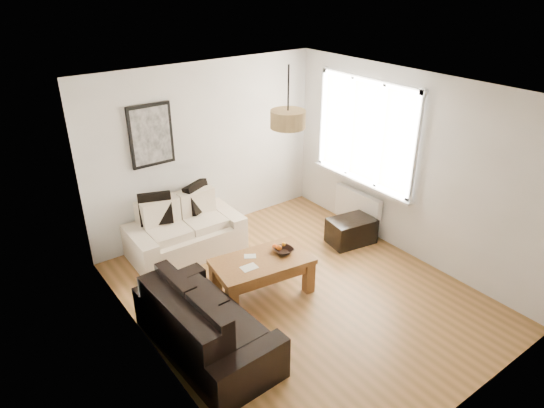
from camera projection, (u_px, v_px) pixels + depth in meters
floor at (300, 294)px, 6.18m from camera, size 4.50×4.50×0.00m
ceiling at (306, 91)px, 5.02m from camera, size 3.80×4.50×0.00m
wall_back at (206, 150)px, 7.22m from camera, size 3.80×0.04×2.60m
wall_front at (478, 300)px, 3.98m from camera, size 3.80×0.04×2.60m
wall_left at (149, 256)px, 4.58m from camera, size 0.04×4.50×2.60m
wall_right at (409, 167)px, 6.61m from camera, size 0.04×4.50×2.60m
window_bay at (366, 132)px, 7.04m from camera, size 0.14×1.90×1.60m
radiator at (358, 207)px, 7.55m from camera, size 0.10×0.90×0.52m
poster at (151, 135)px, 6.57m from camera, size 0.62×0.04×0.87m
pendant_shade at (288, 119)px, 5.40m from camera, size 0.40×0.40×0.20m
loveseat_cream at (185, 228)px, 6.92m from camera, size 1.61×0.90×0.79m
sofa_leather at (206, 320)px, 5.14m from camera, size 0.94×1.80×0.76m
coffee_table at (262, 276)px, 6.10m from camera, size 1.30×0.83×0.50m
ottoman at (351, 231)px, 7.26m from camera, size 0.74×0.54×0.39m
cushion_left at (155, 209)px, 6.73m from camera, size 0.47×0.29×0.45m
cushion_right at (198, 197)px, 7.09m from camera, size 0.45×0.30×0.43m
fruit_bowl at (284, 250)px, 6.12m from camera, size 0.25×0.25×0.06m
orange_a at (279, 248)px, 6.16m from camera, size 0.07×0.07×0.07m
orange_b at (284, 244)px, 6.23m from camera, size 0.06×0.06×0.06m
orange_c at (275, 247)px, 6.18m from camera, size 0.09×0.09×0.08m
papers at (249, 267)px, 5.82m from camera, size 0.21×0.15×0.01m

